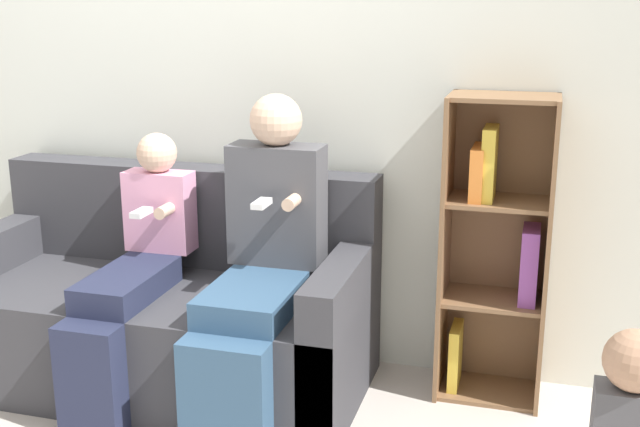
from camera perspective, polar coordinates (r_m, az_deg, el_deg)
name	(u,v)px	position (r m, az deg, el deg)	size (l,w,h in m)	color
back_wall	(220,84)	(3.75, -7.10, 9.10)	(10.00, 0.06, 2.55)	silver
couch	(166,314)	(3.63, -10.92, -7.00)	(1.78, 0.85, 0.92)	#38383D
adult_seated	(261,255)	(3.22, -4.23, -2.93)	(0.39, 0.78, 1.29)	#335170
child_seated	(131,272)	(3.43, -13.27, -4.06)	(0.30, 0.79, 1.10)	#232842
bookshelf	(496,246)	(3.43, 12.38, -2.25)	(0.43, 0.32, 1.29)	brown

